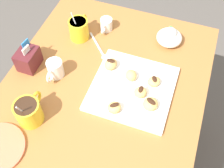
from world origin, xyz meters
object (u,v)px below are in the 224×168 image
object	(u,v)px
coffee_mug_yellow_right	(79,28)
beignet_0	(140,93)
sugar_caddy	(29,58)
ice_cream_bowl	(169,37)
chocolate_sauce_pitcher	(106,24)
beignet_1	(150,104)
beignet_3	(131,75)
dining_table	(104,106)
coffee_mug_yellow_left	(29,111)
pastry_plate_square	(132,88)
beignet_2	(110,64)
cream_pitcher_white	(55,68)
beignet_4	(154,82)
beignet_5	(114,107)

from	to	relation	value
coffee_mug_yellow_right	beignet_0	world-z (taller)	coffee_mug_yellow_right
coffee_mug_yellow_right	sugar_caddy	xyz separation A→B (m)	(-0.21, 0.12, -0.01)
ice_cream_bowl	chocolate_sauce_pitcher	size ratio (longest dim) A/B	1.15
beignet_1	beignet_3	bearing A→B (deg)	46.47
dining_table	beignet_3	xyz separation A→B (m)	(0.06, -0.09, 0.17)
dining_table	ice_cream_bowl	size ratio (longest dim) A/B	8.68
chocolate_sauce_pitcher	beignet_3	world-z (taller)	chocolate_sauce_pitcher
coffee_mug_yellow_right	ice_cream_bowl	bearing A→B (deg)	-75.69
beignet_1	beignet_0	bearing A→B (deg)	56.36
dining_table	coffee_mug_yellow_left	bearing A→B (deg)	138.06
pastry_plate_square	beignet_3	xyz separation A→B (m)	(0.04, 0.02, 0.03)
beignet_2	coffee_mug_yellow_left	bearing A→B (deg)	147.71
ice_cream_bowl	dining_table	bearing A→B (deg)	149.62
cream_pitcher_white	beignet_4	bearing A→B (deg)	-78.84
cream_pitcher_white	beignet_1	world-z (taller)	cream_pitcher_white
dining_table	beignet_5	size ratio (longest dim) A/B	19.40
dining_table	beignet_5	xyz separation A→B (m)	(-0.09, -0.08, 0.17)
dining_table	coffee_mug_yellow_right	size ratio (longest dim) A/B	6.73
beignet_1	beignet_5	size ratio (longest dim) A/B	1.15
coffee_mug_yellow_right	chocolate_sauce_pitcher	xyz separation A→B (m)	(0.08, -0.09, -0.02)
coffee_mug_yellow_right	beignet_5	xyz separation A→B (m)	(-0.30, -0.26, -0.02)
beignet_3	dining_table	bearing A→B (deg)	124.62
beignet_4	sugar_caddy	bearing A→B (deg)	96.98
dining_table	beignet_4	world-z (taller)	beignet_4
dining_table	chocolate_sauce_pitcher	size ratio (longest dim) A/B	9.98
ice_cream_bowl	sugar_caddy	bearing A→B (deg)	121.66
beignet_4	ice_cream_bowl	bearing A→B (deg)	-0.72
coffee_mug_yellow_right	beignet_3	size ratio (longest dim) A/B	2.79
coffee_mug_yellow_left	beignet_4	xyz separation A→B (m)	(0.27, -0.36, -0.02)
pastry_plate_square	coffee_mug_yellow_left	bearing A→B (deg)	128.34
coffee_mug_yellow_left	coffee_mug_yellow_right	size ratio (longest dim) A/B	1.00
cream_pitcher_white	chocolate_sauce_pitcher	distance (m)	0.32
coffee_mug_yellow_right	sugar_caddy	size ratio (longest dim) A/B	1.29
sugar_caddy	coffee_mug_yellow_left	bearing A→B (deg)	-150.15
coffee_mug_yellow_left	sugar_caddy	world-z (taller)	coffee_mug_yellow_left
dining_table	cream_pitcher_white	size ratio (longest dim) A/B	8.79
sugar_caddy	beignet_4	size ratio (longest dim) A/B	2.18
pastry_plate_square	coffee_mug_yellow_left	size ratio (longest dim) A/B	2.17
beignet_2	pastry_plate_square	bearing A→B (deg)	-119.39
dining_table	pastry_plate_square	size ratio (longest dim) A/B	3.11
chocolate_sauce_pitcher	beignet_4	world-z (taller)	chocolate_sauce_pitcher
beignet_0	beignet_4	world-z (taller)	beignet_0
beignet_4	beignet_2	bearing A→B (deg)	83.31
coffee_mug_yellow_left	cream_pitcher_white	xyz separation A→B (m)	(0.20, 0.00, -0.01)
cream_pitcher_white	beignet_3	bearing A→B (deg)	-76.05
sugar_caddy	beignet_0	bearing A→B (deg)	-91.05
dining_table	sugar_caddy	world-z (taller)	sugar_caddy
beignet_5	pastry_plate_square	bearing A→B (deg)	-15.59
chocolate_sauce_pitcher	beignet_2	xyz separation A→B (m)	(-0.21, -0.09, 0.00)
ice_cream_bowl	beignet_2	distance (m)	0.28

